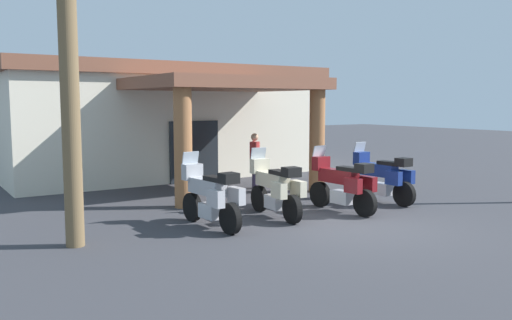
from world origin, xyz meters
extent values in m
plane|color=#38383D|center=(0.00, 0.00, 0.00)|extent=(80.00, 80.00, 0.00)
cube|color=silver|center=(-0.01, 10.58, 1.82)|extent=(11.41, 5.60, 3.64)
cube|color=#1E2328|center=(0.00, 7.74, 1.05)|extent=(1.80, 0.11, 2.10)
cube|color=brown|center=(0.01, 5.68, 3.28)|extent=(5.31, 4.26, 0.35)
cylinder|color=#9E663D|center=(-2.23, 3.95, 1.55)|extent=(0.47, 0.47, 3.11)
cylinder|color=#9E663D|center=(2.26, 3.96, 1.55)|extent=(0.47, 0.47, 3.11)
cube|color=brown|center=(-0.01, 10.58, 3.86)|extent=(11.81, 6.00, 0.44)
cylinder|color=black|center=(-2.78, 2.36, 0.33)|extent=(0.18, 0.67, 0.66)
cylinder|color=black|center=(-2.68, 0.82, 0.33)|extent=(0.18, 0.67, 0.66)
cube|color=silver|center=(-2.73, 1.57, 0.37)|extent=(0.36, 0.58, 0.32)
cube|color=#B2B2B7|center=(-2.74, 1.72, 0.88)|extent=(0.37, 1.17, 0.34)
cube|color=black|center=(-2.72, 1.37, 1.10)|extent=(0.32, 0.62, 0.10)
cube|color=#B2B2B7|center=(-2.78, 2.34, 1.15)|extent=(0.45, 0.27, 0.36)
cube|color=#B2BCC6|center=(-2.79, 2.42, 1.43)|extent=(0.41, 0.14, 0.36)
cube|color=#B2B2B7|center=(-2.95, 0.95, 0.76)|extent=(0.21, 0.45, 0.36)
cube|color=#B2B2B7|center=(-2.43, 0.98, 0.76)|extent=(0.21, 0.45, 0.36)
cube|color=black|center=(-2.69, 0.87, 1.17)|extent=(0.38, 0.34, 0.22)
cylinder|color=black|center=(-0.88, 2.43, 0.33)|extent=(0.20, 0.67, 0.66)
cylinder|color=black|center=(-1.02, 0.88, 0.33)|extent=(0.20, 0.67, 0.66)
cube|color=silver|center=(-0.95, 1.63, 0.37)|extent=(0.37, 0.59, 0.32)
cube|color=beige|center=(-0.94, 1.78, 0.88)|extent=(0.40, 1.17, 0.34)
cube|color=black|center=(-0.97, 1.43, 1.10)|extent=(0.33, 0.62, 0.10)
cube|color=beige|center=(-0.88, 2.41, 1.15)|extent=(0.46, 0.28, 0.36)
cube|color=#B2BCC6|center=(-0.88, 2.49, 1.43)|extent=(0.41, 0.15, 0.36)
cube|color=beige|center=(-1.27, 1.06, 0.76)|extent=(0.22, 0.45, 0.36)
cube|color=beige|center=(-0.75, 1.01, 0.76)|extent=(0.22, 0.45, 0.36)
cube|color=black|center=(-1.02, 0.93, 1.17)|extent=(0.39, 0.35, 0.22)
cylinder|color=black|center=(0.78, 2.05, 0.33)|extent=(0.18, 0.67, 0.66)
cylinder|color=black|center=(0.87, 0.50, 0.33)|extent=(0.18, 0.67, 0.66)
cube|color=silver|center=(0.82, 1.25, 0.37)|extent=(0.35, 0.58, 0.32)
cube|color=maroon|center=(0.81, 1.40, 0.88)|extent=(0.36, 1.17, 0.34)
cube|color=black|center=(0.83, 1.05, 1.10)|extent=(0.31, 0.61, 0.10)
cube|color=maroon|center=(0.78, 2.03, 1.15)|extent=(0.45, 0.26, 0.36)
cube|color=#B2BCC6|center=(0.77, 2.11, 1.43)|extent=(0.41, 0.14, 0.36)
cube|color=maroon|center=(0.60, 0.63, 0.76)|extent=(0.20, 0.45, 0.36)
cube|color=maroon|center=(1.12, 0.66, 0.76)|extent=(0.20, 0.45, 0.36)
cube|color=black|center=(0.86, 0.55, 1.17)|extent=(0.38, 0.34, 0.22)
cylinder|color=black|center=(2.57, 2.39, 0.33)|extent=(0.17, 0.67, 0.66)
cylinder|color=black|center=(2.63, 0.84, 0.33)|extent=(0.17, 0.67, 0.66)
cube|color=silver|center=(2.60, 1.59, 0.37)|extent=(0.34, 0.57, 0.32)
cube|color=navy|center=(2.59, 1.74, 0.88)|extent=(0.35, 1.16, 0.34)
cube|color=black|center=(2.61, 1.39, 1.10)|extent=(0.30, 0.61, 0.10)
cube|color=navy|center=(2.57, 2.37, 1.15)|extent=(0.45, 0.26, 0.36)
cube|color=#B2BCC6|center=(2.56, 2.45, 1.43)|extent=(0.40, 0.13, 0.36)
cube|color=navy|center=(2.37, 0.98, 0.76)|extent=(0.20, 0.45, 0.36)
cube|color=navy|center=(2.89, 1.00, 0.76)|extent=(0.20, 0.45, 0.36)
cube|color=black|center=(2.63, 0.89, 1.17)|extent=(0.37, 0.33, 0.22)
cylinder|color=#3F334C|center=(1.02, 5.56, 0.44)|extent=(0.14, 0.14, 0.87)
cylinder|color=#3F334C|center=(0.94, 5.39, 0.44)|extent=(0.14, 0.14, 0.87)
cylinder|color=#B23333|center=(0.98, 5.48, 1.18)|extent=(0.32, 0.32, 0.62)
cylinder|color=#B23333|center=(1.07, 5.68, 1.21)|extent=(0.09, 0.09, 0.59)
cylinder|color=#B23333|center=(0.89, 5.28, 1.21)|extent=(0.09, 0.09, 0.59)
sphere|color=tan|center=(0.98, 5.48, 1.64)|extent=(0.24, 0.24, 0.24)
cylinder|color=brown|center=(-5.62, 1.65, 2.86)|extent=(0.35, 0.35, 5.72)
camera|label=1|loc=(-8.21, -8.53, 2.73)|focal=37.44mm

